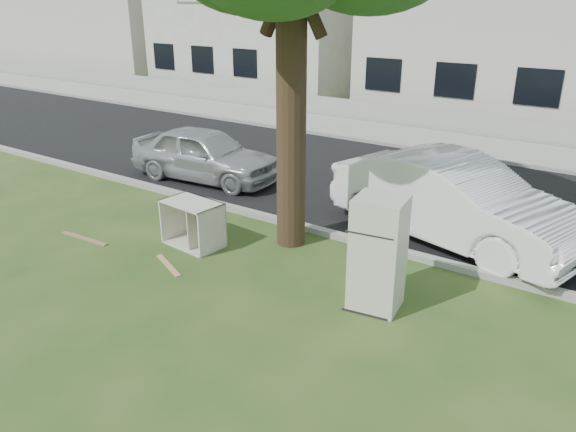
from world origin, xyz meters
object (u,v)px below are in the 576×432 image
Objects in this scene: car_center at (454,200)px; car_left at (205,154)px; fridge at (378,254)px; cabinet at (193,223)px.

car_center reaches higher than car_left.
fridge is at bearing -122.43° from car_left.
cabinet is 0.22× the size of car_center.
car_center is at bearing -97.01° from car_left.
car_center is 1.25× the size of car_left.
car_left is at bearing 103.60° from car_center.
car_center is (0.09, 3.06, -0.07)m from fridge.
fridge is 0.45× the size of car_left.
car_left is (-2.52, 3.13, 0.24)m from cabinet.
cabinet is 4.92m from car_center.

